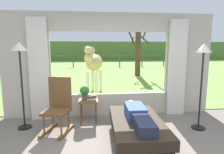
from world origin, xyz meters
TOP-DOWN VIEW (x-y plane):
  - back_wall_with_window at (0.00, 2.26)m, footprint 5.20×0.12m
  - curtain_panel_left at (-1.69, 2.12)m, footprint 0.44×0.10m
  - curtain_panel_right at (1.69, 2.12)m, footprint 0.44×0.10m
  - outdoor_pasture_lawn at (0.00, 13.16)m, footprint 36.00×21.68m
  - distant_hill_ridge at (0.00, 23.00)m, footprint 36.00×2.00m
  - recliner_sofa at (0.35, 0.77)m, footprint 0.96×1.73m
  - reclining_person at (0.35, 0.72)m, footprint 0.36×1.43m
  - rocking_chair at (-1.16, 1.40)m, footprint 0.63×0.78m
  - side_table at (-0.55, 1.82)m, footprint 0.44×0.44m
  - potted_plant at (-0.63, 1.88)m, footprint 0.22×0.22m
  - book_stack at (-0.46, 1.77)m, footprint 0.21×0.16m
  - floor_lamp_left at (-1.92, 1.60)m, footprint 0.32×0.32m
  - floor_lamp_right at (1.80, 1.18)m, footprint 0.32×0.32m
  - horse at (-0.38, 4.43)m, footprint 0.83×1.82m
  - pasture_tree at (2.28, 8.69)m, footprint 1.12×1.15m
  - pasture_fence_line at (0.00, 14.12)m, footprint 16.10×0.10m

SIDE VIEW (x-z plane):
  - outdoor_pasture_lawn at x=0.00m, z-range 0.00..0.02m
  - recliner_sofa at x=0.35m, z-range 0.01..0.43m
  - side_table at x=-0.55m, z-range 0.17..0.69m
  - reclining_person at x=0.35m, z-range 0.41..0.63m
  - rocking_chair at x=-1.16m, z-range -0.01..1.11m
  - book_stack at x=-0.46m, z-range 0.52..0.63m
  - potted_plant at x=-0.63m, z-range 0.54..0.86m
  - pasture_fence_line at x=0.00m, z-range 0.19..1.29m
  - horse at x=-0.38m, z-range 0.29..2.02m
  - curtain_panel_left at x=-1.69m, z-range 0.00..2.40m
  - curtain_panel_right at x=1.69m, z-range 0.00..2.40m
  - distant_hill_ridge at x=0.00m, z-range 0.00..2.40m
  - back_wall_with_window at x=0.00m, z-range -0.03..2.52m
  - floor_lamp_right at x=1.80m, z-range 0.55..2.35m
  - floor_lamp_left at x=-1.92m, z-range 0.56..2.40m
  - pasture_tree at x=2.28m, z-range 0.05..3.26m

